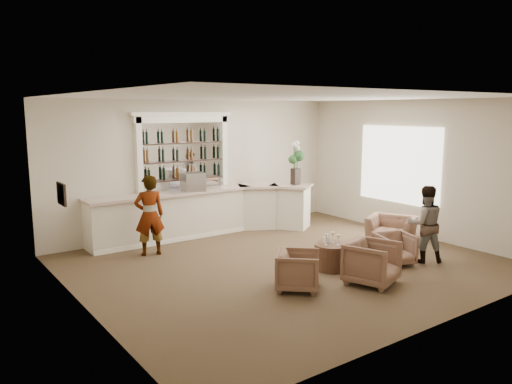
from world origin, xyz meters
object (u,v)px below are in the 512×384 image
at_px(cocktail_table, 331,257).
at_px(armchair_left, 298,270).
at_px(armchair_far, 391,231).
at_px(espresso_machine, 193,182).
at_px(sommelier, 149,215).
at_px(flower_vase, 296,160).
at_px(armchair_right, 394,249).
at_px(bar_counter, 205,212).
at_px(guest, 425,224).
at_px(armchair_center, 372,263).

distance_m(cocktail_table, armchair_left, 1.33).
bearing_deg(armchair_left, armchair_far, -32.66).
bearing_deg(espresso_machine, sommelier, -146.81).
relative_size(cocktail_table, flower_vase, 0.59).
height_order(sommelier, armchair_right, sommelier).
height_order(cocktail_table, armchair_left, armchair_left).
height_order(bar_counter, sommelier, sommelier).
bearing_deg(sommelier, armchair_far, 164.04).
relative_size(sommelier, armchair_far, 1.68).
relative_size(armchair_right, armchair_far, 0.68).
bearing_deg(cocktail_table, sommelier, 129.57).
relative_size(armchair_far, espresso_machine, 2.04).
distance_m(guest, armchair_right, 0.82).
bearing_deg(armchair_far, espresso_machine, -161.66).
bearing_deg(armchair_right, espresso_machine, 138.91).
bearing_deg(guest, sommelier, -7.89).
distance_m(sommelier, guest, 5.68).
relative_size(sommelier, armchair_right, 2.48).
relative_size(bar_counter, armchair_far, 5.57).
xyz_separation_m(sommelier, armchair_right, (3.69, -3.45, -0.54)).
xyz_separation_m(espresso_machine, flower_vase, (2.66, -0.63, 0.41)).
relative_size(guest, armchair_center, 1.85).
bearing_deg(guest, armchair_left, 27.76).
bearing_deg(flower_vase, sommelier, -178.21).
xyz_separation_m(armchair_far, flower_vase, (-0.62, 2.65, 1.44)).
xyz_separation_m(cocktail_table, espresso_machine, (-0.98, 3.71, 1.11)).
bearing_deg(sommelier, guest, 151.65).
relative_size(armchair_right, espresso_machine, 1.38).
bearing_deg(espresso_machine, armchair_left, -87.70).
bearing_deg(espresso_machine, armchair_center, -72.35).
height_order(bar_counter, cocktail_table, bar_counter).
distance_m(armchair_center, flower_vase, 4.64).
distance_m(bar_counter, armchair_center, 4.82).
distance_m(cocktail_table, armchair_right, 1.34).
distance_m(bar_counter, espresso_machine, 0.86).
bearing_deg(armchair_center, bar_counter, 77.91).
bearing_deg(flower_vase, armchair_center, -112.22).
bearing_deg(armchair_far, bar_counter, -165.25).
height_order(cocktail_table, flower_vase, flower_vase).
xyz_separation_m(armchair_far, espresso_machine, (-3.28, 3.27, 1.03)).
bearing_deg(armchair_center, cocktail_table, 70.54).
bearing_deg(armchair_left, cocktail_table, -26.49).
bearing_deg(armchair_far, sommelier, -144.70).
height_order(cocktail_table, armchair_right, armchair_right).
xyz_separation_m(bar_counter, cocktail_table, (0.64, -3.76, -0.32)).
bearing_deg(sommelier, bar_counter, -144.12).
height_order(armchair_far, espresso_machine, espresso_machine).
xyz_separation_m(guest, flower_vase, (-0.21, 3.81, 0.99)).
bearing_deg(bar_counter, sommelier, -156.14).
height_order(armchair_right, armchair_far, armchair_far).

